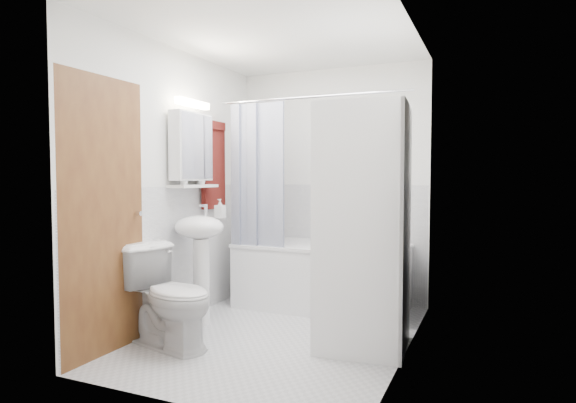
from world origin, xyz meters
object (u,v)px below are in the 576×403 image
at_px(sink, 200,244).
at_px(toilet, 170,297).
at_px(bathtub, 322,272).
at_px(washer_dryer, 363,227).

xyz_separation_m(sink, toilet, (0.10, -0.55, -0.33)).
height_order(bathtub, sink, sink).
bearing_deg(toilet, sink, 23.84).
xyz_separation_m(bathtub, washer_dryer, (0.64, -0.91, 0.56)).
relative_size(bathtub, toilet, 2.14).
bearing_deg(bathtub, washer_dryer, -54.79).
height_order(sink, toilet, sink).
bearing_deg(washer_dryer, toilet, -161.14).
xyz_separation_m(sink, washer_dryer, (1.43, 0.03, 0.20)).
xyz_separation_m(bathtub, sink, (-0.79, -0.93, 0.36)).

